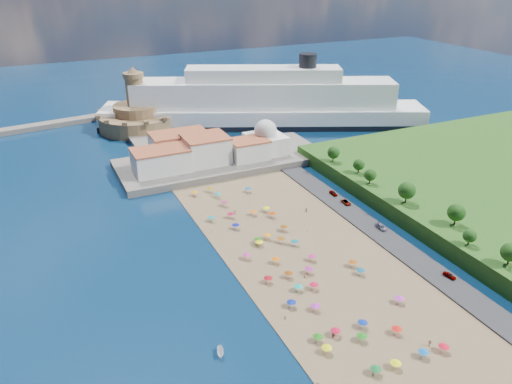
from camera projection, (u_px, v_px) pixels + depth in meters
name	position (u px, v px, depth m)	size (l,w,h in m)	color
ground	(278.00, 249.00, 154.76)	(700.00, 700.00, 0.00)	#071938
terrace	(222.00, 161.00, 217.86)	(90.00, 36.00, 3.00)	#59544C
jetty	(153.00, 144.00, 238.33)	(18.00, 70.00, 2.40)	#59544C
waterfront_buildings	(193.00, 151.00, 210.70)	(57.00, 29.00, 11.00)	silver
domed_building	(265.00, 139.00, 220.66)	(16.00, 16.00, 15.00)	silver
fortress	(137.00, 116.00, 260.62)	(40.00, 40.00, 32.40)	olive
cruise_ship	(263.00, 105.00, 264.83)	(167.53, 92.88, 37.60)	black
beach_parasols	(295.00, 262.00, 143.86)	(31.26, 115.98, 2.20)	gray
beachgoers	(288.00, 257.00, 148.56)	(39.61, 92.86, 1.90)	tan
moored_boats	(261.00, 376.00, 106.62)	(12.46, 22.71, 1.61)	white
parked_cars	(369.00, 219.00, 169.76)	(2.47, 63.26, 1.39)	gray
hillside_trees	(425.00, 202.00, 161.79)	(10.51, 104.12, 7.62)	#382314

